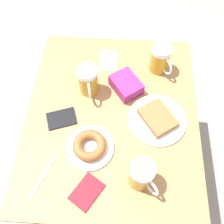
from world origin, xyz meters
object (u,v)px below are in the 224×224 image
plate_with_donut (90,146)px  passport_near_edge (87,192)px  fork (44,175)px  beer_mug_left (141,175)px  beer_mug_center (88,81)px  napkin_folded (108,61)px  plate_with_cake (157,119)px  beer_mug_right (160,59)px  blue_pouch (126,85)px  passport_far_edge (61,119)px

plate_with_donut → passport_near_edge: 0.18m
fork → beer_mug_left: bearing=-179.4°
beer_mug_left → beer_mug_center: (0.24, -0.41, 0.00)m
beer_mug_center → napkin_folded: beer_mug_center is taller
plate_with_cake → plate_with_donut: bearing=28.0°
beer_mug_right → napkin_folded: bearing=-7.6°
blue_pouch → passport_near_edge: bearing=75.1°
beer_mug_left → blue_pouch: 0.44m
beer_mug_center → fork: (0.13, 0.42, -0.07)m
plate_with_donut → passport_far_edge: (0.14, -0.13, -0.02)m
beer_mug_left → passport_far_edge: 0.44m
beer_mug_center → napkin_folded: bearing=-112.3°
beer_mug_right → blue_pouch: bearing=40.4°
beer_mug_left → passport_near_edge: size_ratio=0.92×
beer_mug_center → fork: beer_mug_center is taller
plate_with_donut → napkin_folded: bearing=-94.9°
passport_far_edge → blue_pouch: bearing=-146.9°
plate_with_donut → beer_mug_center: size_ratio=1.42×
fork → plate_with_cake: bearing=-148.7°
beer_mug_right → beer_mug_left: bearing=81.4°
beer_mug_left → napkin_folded: bearing=-74.3°
fork → beer_mug_center: bearing=-107.8°
plate_with_donut → passport_near_edge: bearing=92.3°
fork → blue_pouch: blue_pouch is taller
plate_with_donut → blue_pouch: blue_pouch is taller
beer_mug_left → fork: (0.38, 0.00, -0.07)m
beer_mug_left → passport_near_edge: 0.22m
beer_mug_center → passport_far_edge: (0.11, 0.16, -0.07)m
plate_with_cake → beer_mug_left: beer_mug_left is taller
plate_with_cake → blue_pouch: (0.14, -0.16, 0.02)m
beer_mug_center → fork: 0.44m
beer_mug_right → fork: 0.74m
plate_with_donut → passport_far_edge: plate_with_donut is taller
passport_far_edge → fork: bearing=83.7°
plate_with_donut → fork: plate_with_donut is taller
plate_with_donut → beer_mug_left: bearing=150.0°
beer_mug_center → beer_mug_right: size_ratio=1.00×
passport_near_edge → passport_far_edge: (0.15, -0.31, 0.00)m
beer_mug_left → fork: beer_mug_left is taller
plate_with_cake → passport_near_edge: size_ratio=1.68×
plate_with_cake → plate_with_donut: 0.32m
beer_mug_left → beer_mug_center: bearing=-59.5°
beer_mug_right → plate_with_donut: bearing=56.5°
plate_with_donut → passport_far_edge: bearing=-42.3°
beer_mug_center → napkin_folded: size_ratio=1.03×
passport_near_edge → blue_pouch: size_ratio=0.86×
beer_mug_left → napkin_folded: beer_mug_left is taller
beer_mug_right → fork: size_ratio=0.78×
napkin_folded → passport_far_edge: bearing=62.5°
passport_near_edge → fork: bearing=-17.2°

